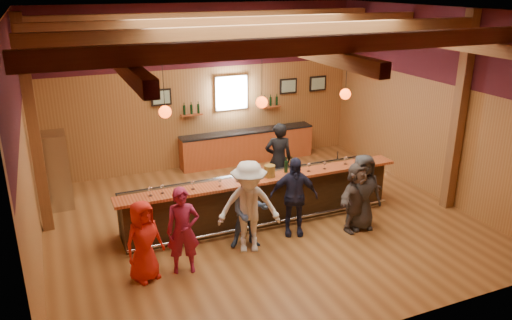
{
  "coord_description": "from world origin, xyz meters",
  "views": [
    {
      "loc": [
        -4.03,
        -9.1,
        5.04
      ],
      "look_at": [
        0.0,
        0.3,
        1.35
      ],
      "focal_mm": 35.0,
      "sensor_mm": 36.0,
      "label": 1
    }
  ],
  "objects_px": {
    "stainless_fridge": "(54,171)",
    "customer_brown": "(356,197)",
    "back_bar_cabinet": "(248,146)",
    "ice_bucket": "(270,171)",
    "customer_navy": "(294,196)",
    "customer_dark": "(362,192)",
    "bartender": "(278,159)",
    "customer_white": "(249,207)",
    "bottle_a": "(286,166)",
    "customer_redvest": "(183,231)",
    "customer_denim": "(249,211)",
    "customer_orange": "(144,241)",
    "bar_counter": "(259,197)"
  },
  "relations": [
    {
      "from": "customer_navy",
      "to": "bartender",
      "type": "relative_size",
      "value": 0.92
    },
    {
      "from": "customer_denim",
      "to": "customer_dark",
      "type": "height_order",
      "value": "customer_dark"
    },
    {
      "from": "customer_brown",
      "to": "ice_bucket",
      "type": "height_order",
      "value": "customer_brown"
    },
    {
      "from": "customer_redvest",
      "to": "customer_brown",
      "type": "relative_size",
      "value": 1.08
    },
    {
      "from": "customer_navy",
      "to": "customer_dark",
      "type": "relative_size",
      "value": 1.02
    },
    {
      "from": "customer_white",
      "to": "customer_brown",
      "type": "relative_size",
      "value": 1.23
    },
    {
      "from": "stainless_fridge",
      "to": "customer_redvest",
      "type": "xyz_separation_m",
      "value": [
        2.0,
        -3.87,
        -0.08
      ]
    },
    {
      "from": "stainless_fridge",
      "to": "customer_white",
      "type": "bearing_deg",
      "value": -47.14
    },
    {
      "from": "customer_redvest",
      "to": "customer_white",
      "type": "height_order",
      "value": "customer_white"
    },
    {
      "from": "bar_counter",
      "to": "bartender",
      "type": "bearing_deg",
      "value": 47.58
    },
    {
      "from": "bottle_a",
      "to": "customer_orange",
      "type": "bearing_deg",
      "value": -160.77
    },
    {
      "from": "customer_brown",
      "to": "back_bar_cabinet",
      "type": "bearing_deg",
      "value": 73.39
    },
    {
      "from": "back_bar_cabinet",
      "to": "bartender",
      "type": "bearing_deg",
      "value": -94.73
    },
    {
      "from": "stainless_fridge",
      "to": "customer_denim",
      "type": "bearing_deg",
      "value": -45.54
    },
    {
      "from": "customer_dark",
      "to": "ice_bucket",
      "type": "relative_size",
      "value": 6.46
    },
    {
      "from": "bar_counter",
      "to": "customer_denim",
      "type": "xyz_separation_m",
      "value": [
        -0.68,
        -1.05,
        0.26
      ]
    },
    {
      "from": "back_bar_cabinet",
      "to": "customer_white",
      "type": "height_order",
      "value": "customer_white"
    },
    {
      "from": "customer_white",
      "to": "ice_bucket",
      "type": "height_order",
      "value": "customer_white"
    },
    {
      "from": "back_bar_cabinet",
      "to": "customer_redvest",
      "type": "relative_size",
      "value": 2.44
    },
    {
      "from": "customer_denim",
      "to": "customer_brown",
      "type": "height_order",
      "value": "customer_denim"
    },
    {
      "from": "bar_counter",
      "to": "back_bar_cabinet",
      "type": "bearing_deg",
      "value": 71.66
    },
    {
      "from": "back_bar_cabinet",
      "to": "ice_bucket",
      "type": "distance_m",
      "value": 4.11
    },
    {
      "from": "bar_counter",
      "to": "customer_white",
      "type": "relative_size",
      "value": 3.37
    },
    {
      "from": "customer_brown",
      "to": "bottle_a",
      "type": "distance_m",
      "value": 1.62
    },
    {
      "from": "customer_orange",
      "to": "stainless_fridge",
      "type": "bearing_deg",
      "value": 85.14
    },
    {
      "from": "bartender",
      "to": "bottle_a",
      "type": "xyz_separation_m",
      "value": [
        -0.44,
        -1.29,
        0.32
      ]
    },
    {
      "from": "bartender",
      "to": "bar_counter",
      "type": "bearing_deg",
      "value": 62.6
    },
    {
      "from": "customer_denim",
      "to": "ice_bucket",
      "type": "distance_m",
      "value": 1.16
    },
    {
      "from": "customer_orange",
      "to": "bar_counter",
      "type": "bearing_deg",
      "value": 2.71
    },
    {
      "from": "customer_redvest",
      "to": "customer_dark",
      "type": "height_order",
      "value": "customer_dark"
    },
    {
      "from": "stainless_fridge",
      "to": "customer_orange",
      "type": "height_order",
      "value": "stainless_fridge"
    },
    {
      "from": "customer_denim",
      "to": "customer_brown",
      "type": "relative_size",
      "value": 1.04
    },
    {
      "from": "bar_counter",
      "to": "customer_white",
      "type": "height_order",
      "value": "customer_white"
    },
    {
      "from": "bar_counter",
      "to": "customer_denim",
      "type": "bearing_deg",
      "value": -122.8
    },
    {
      "from": "customer_dark",
      "to": "stainless_fridge",
      "type": "bearing_deg",
      "value": 156.85
    },
    {
      "from": "customer_dark",
      "to": "bottle_a",
      "type": "height_order",
      "value": "customer_dark"
    },
    {
      "from": "bartender",
      "to": "bottle_a",
      "type": "relative_size",
      "value": 5.29
    },
    {
      "from": "stainless_fridge",
      "to": "customer_dark",
      "type": "height_order",
      "value": "stainless_fridge"
    },
    {
      "from": "stainless_fridge",
      "to": "customer_denim",
      "type": "relative_size",
      "value": 1.15
    },
    {
      "from": "stainless_fridge",
      "to": "bottle_a",
      "type": "distance_m",
      "value": 5.37
    },
    {
      "from": "customer_denim",
      "to": "customer_navy",
      "type": "height_order",
      "value": "customer_navy"
    },
    {
      "from": "customer_navy",
      "to": "bartender",
      "type": "xyz_separation_m",
      "value": [
        0.6,
        1.99,
        0.07
      ]
    },
    {
      "from": "customer_brown",
      "to": "customer_redvest",
      "type": "bearing_deg",
      "value": 159.87
    },
    {
      "from": "customer_white",
      "to": "bartender",
      "type": "xyz_separation_m",
      "value": [
        1.71,
        2.26,
        -0.01
      ]
    },
    {
      "from": "stainless_fridge",
      "to": "customer_brown",
      "type": "bearing_deg",
      "value": -32.71
    },
    {
      "from": "bottle_a",
      "to": "bartender",
      "type": "bearing_deg",
      "value": 71.03
    },
    {
      "from": "customer_orange",
      "to": "bartender",
      "type": "relative_size",
      "value": 0.82
    },
    {
      "from": "back_bar_cabinet",
      "to": "customer_navy",
      "type": "bearing_deg",
      "value": -100.26
    },
    {
      "from": "customer_dark",
      "to": "bartender",
      "type": "bearing_deg",
      "value": 118.88
    },
    {
      "from": "customer_redvest",
      "to": "customer_denim",
      "type": "bearing_deg",
      "value": 27.56
    }
  ]
}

